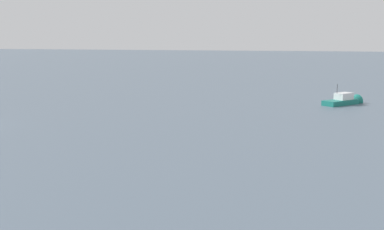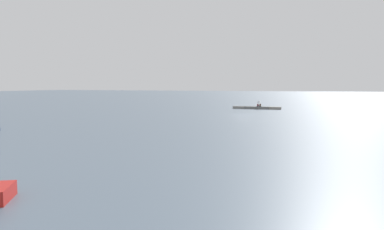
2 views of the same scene
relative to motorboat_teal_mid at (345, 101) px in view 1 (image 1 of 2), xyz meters
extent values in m
cube|color=#197266|center=(0.73, -0.61, -0.14)|extent=(4.91, 4.54, 0.82)
cone|color=#197266|center=(-1.15, 0.97, -0.14)|extent=(2.43, 2.43, 1.73)
cube|color=white|center=(0.28, -0.23, 0.68)|extent=(2.53, 2.44, 0.82)
cube|color=#283847|center=(-0.17, 0.15, 0.72)|extent=(0.91, 1.05, 0.57)
cylinder|color=black|center=(1.29, -1.09, 1.66)|extent=(0.05, 0.05, 1.15)
camera|label=1|loc=(63.08, -3.47, 7.91)|focal=46.25mm
camera|label=2|loc=(11.92, 30.01, 5.30)|focal=32.95mm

